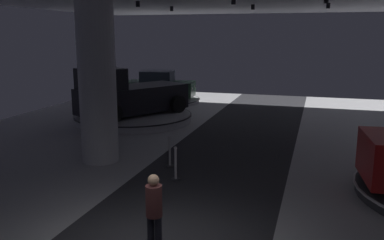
{
  "coord_description": "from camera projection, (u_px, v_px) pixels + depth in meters",
  "views": [
    {
      "loc": [
        2.91,
        -6.84,
        4.2
      ],
      "look_at": [
        -1.0,
        5.96,
        1.4
      ],
      "focal_mm": 38.95,
      "sensor_mm": 36.0,
      "label": 1
    }
  ],
  "objects": [
    {
      "name": "pickup_truck_far_left",
      "position": [
        127.0,
        96.0,
        19.81
      ],
      "size": [
        4.59,
        5.63,
        2.3
      ],
      "color": "black",
      "rests_on": "display_platform_far_left"
    },
    {
      "name": "column_left",
      "position": [
        97.0,
        79.0,
        13.44
      ],
      "size": [
        1.21,
        1.21,
        5.5
      ],
      "color": "silver",
      "rests_on": "ground"
    },
    {
      "name": "display_car_deep_left",
      "position": [
        159.0,
        86.0,
        25.74
      ],
      "size": [
        4.39,
        2.65,
        1.71
      ],
      "color": "#2D5638",
      "rests_on": "display_platform_deep_left"
    },
    {
      "name": "visitor_walking_near",
      "position": [
        154.0,
        208.0,
        7.97
      ],
      "size": [
        0.32,
        0.32,
        1.59
      ],
      "color": "black",
      "rests_on": "ground"
    },
    {
      "name": "display_platform_deep_left",
      "position": [
        160.0,
        100.0,
        25.91
      ],
      "size": [
        4.96,
        4.96,
        0.22
      ],
      "color": "#B7B7BC",
      "rests_on": "ground"
    },
    {
      "name": "display_platform_far_left",
      "position": [
        133.0,
        117.0,
        20.25
      ],
      "size": [
        5.68,
        5.68,
        0.35
      ],
      "color": "#B7B7BC",
      "rests_on": "ground"
    },
    {
      "name": "stanchion_b",
      "position": [
        176.0,
        168.0,
        12.08
      ],
      "size": [
        0.28,
        0.28,
        1.01
      ],
      "color": "#333338",
      "rests_on": "ground"
    },
    {
      "name": "stanchion_a",
      "position": [
        170.0,
        155.0,
        13.31
      ],
      "size": [
        0.28,
        0.28,
        1.01
      ],
      "color": "#333338",
      "rests_on": "ground"
    }
  ]
}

